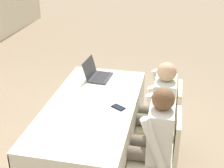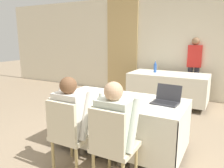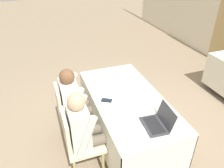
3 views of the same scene
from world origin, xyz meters
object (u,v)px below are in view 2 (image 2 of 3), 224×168
cell_phone (108,104)px  person_red_shirt (194,65)px  person_checkered_shirt (74,117)px  chair_near_right (112,144)px  person_white_shirt (117,126)px  chair_near_left (69,132)px  laptop (166,100)px  water_bottle (155,67)px

cell_phone → person_red_shirt: 3.57m
cell_phone → person_checkered_shirt: (-0.27, -0.36, -0.11)m
chair_near_right → person_checkered_shirt: person_checkered_shirt is taller
cell_phone → person_white_shirt: person_white_shirt is taller
chair_near_left → person_red_shirt: person_red_shirt is taller
cell_phone → person_red_shirt: size_ratio=0.10×
chair_near_left → chair_near_right: same height
chair_near_left → laptop: bearing=-137.2°
chair_near_left → person_checkered_shirt: person_checkered_shirt is taller
chair_near_left → person_white_shirt: 0.61m
laptop → person_checkered_shirt: bearing=-136.6°
person_checkered_shirt → person_red_shirt: bearing=-101.6°
laptop → chair_near_left: laptop is taller
chair_near_right → person_red_shirt: person_red_shirt is taller
chair_near_right → cell_phone: bearing=-56.6°
chair_near_left → person_checkered_shirt: bearing=-90.0°
laptop → person_red_shirt: bearing=96.4°
person_white_shirt → laptop: bearing=-114.1°
laptop → person_white_shirt: (-0.33, -0.75, -0.15)m
chair_near_right → person_red_shirt: size_ratio=0.56×
water_bottle → chair_near_left: 3.28m
laptop → cell_phone: laptop is taller
laptop → chair_near_right: laptop is taller
person_white_shirt → person_red_shirt: 3.91m
person_white_shirt → chair_near_left: bearing=10.0°
laptop → person_red_shirt: (-0.12, 3.15, 0.12)m
laptop → person_red_shirt: person_red_shirt is taller
laptop → water_bottle: bearing=114.8°
water_bottle → person_white_shirt: person_white_shirt is taller
laptop → person_checkered_shirt: 1.19m
person_checkered_shirt → person_red_shirt: (0.80, 3.89, 0.26)m
laptop → cell_phone: bearing=-145.0°
person_red_shirt → chair_near_right: bearing=-99.5°
water_bottle → person_red_shirt: person_red_shirt is taller
chair_near_right → person_checkered_shirt: size_ratio=0.77×
laptop → water_bottle: (-0.90, 2.41, 0.09)m
person_red_shirt → water_bottle: bearing=-143.3°
cell_phone → water_bottle: bearing=126.6°
chair_near_right → chair_near_left: bearing=0.0°
cell_phone → chair_near_left: bearing=-89.1°
person_red_shirt → person_checkered_shirt: bearing=-108.0°
laptop → cell_phone: (-0.64, -0.38, -0.04)m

